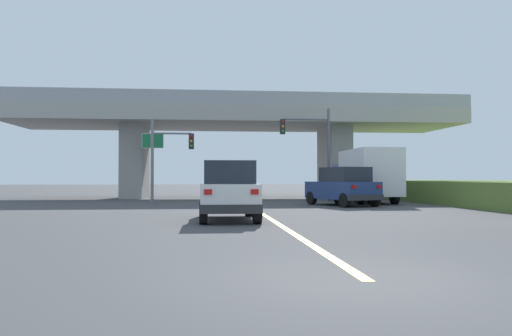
{
  "coord_description": "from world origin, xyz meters",
  "views": [
    {
      "loc": [
        -2.26,
        -6.92,
        1.45
      ],
      "look_at": [
        0.67,
        23.02,
        2.05
      ],
      "focal_mm": 35.62,
      "sensor_mm": 36.0,
      "label": 1
    }
  ],
  "objects_px": {
    "suv_crossing": "(343,186)",
    "box_truck": "(366,175)",
    "highway_sign": "(153,150)",
    "suv_lead": "(228,191)",
    "semi_truck_distant": "(234,177)",
    "traffic_signal_farside": "(167,151)",
    "traffic_signal_nearside": "(313,142)"
  },
  "relations": [
    {
      "from": "traffic_signal_farside",
      "to": "highway_sign",
      "type": "xyz_separation_m",
      "value": [
        -1.19,
        3.24,
        0.26
      ]
    },
    {
      "from": "suv_crossing",
      "to": "traffic_signal_nearside",
      "type": "bearing_deg",
      "value": 73.84
    },
    {
      "from": "semi_truck_distant",
      "to": "suv_lead",
      "type": "bearing_deg",
      "value": -93.4
    },
    {
      "from": "highway_sign",
      "to": "box_truck",
      "type": "bearing_deg",
      "value": -21.95
    },
    {
      "from": "suv_lead",
      "to": "suv_crossing",
      "type": "xyz_separation_m",
      "value": [
        6.38,
        8.58,
        0.0
      ]
    },
    {
      "from": "box_truck",
      "to": "traffic_signal_nearside",
      "type": "relative_size",
      "value": 1.2
    },
    {
      "from": "suv_lead",
      "to": "traffic_signal_farside",
      "type": "bearing_deg",
      "value": 102.85
    },
    {
      "from": "box_truck",
      "to": "highway_sign",
      "type": "xyz_separation_m",
      "value": [
        -13.03,
        5.25,
        1.73
      ]
    },
    {
      "from": "traffic_signal_farside",
      "to": "highway_sign",
      "type": "distance_m",
      "value": 3.46
    },
    {
      "from": "traffic_signal_nearside",
      "to": "semi_truck_distant",
      "type": "bearing_deg",
      "value": 99.02
    },
    {
      "from": "highway_sign",
      "to": "traffic_signal_farside",
      "type": "bearing_deg",
      "value": -69.77
    },
    {
      "from": "highway_sign",
      "to": "semi_truck_distant",
      "type": "distance_m",
      "value": 22.14
    },
    {
      "from": "suv_crossing",
      "to": "box_truck",
      "type": "xyz_separation_m",
      "value": [
        2.29,
        3.27,
        0.62
      ]
    },
    {
      "from": "box_truck",
      "to": "traffic_signal_farside",
      "type": "height_order",
      "value": "traffic_signal_farside"
    },
    {
      "from": "suv_crossing",
      "to": "traffic_signal_farside",
      "type": "distance_m",
      "value": 11.1
    },
    {
      "from": "traffic_signal_nearside",
      "to": "highway_sign",
      "type": "distance_m",
      "value": 10.72
    },
    {
      "from": "suv_crossing",
      "to": "highway_sign",
      "type": "relative_size",
      "value": 1.02
    },
    {
      "from": "box_truck",
      "to": "traffic_signal_nearside",
      "type": "xyz_separation_m",
      "value": [
        -2.64,
        2.61,
        2.13
      ]
    },
    {
      "from": "suv_crossing",
      "to": "box_truck",
      "type": "relative_size",
      "value": 0.66
    },
    {
      "from": "traffic_signal_farside",
      "to": "box_truck",
      "type": "bearing_deg",
      "value": -9.64
    },
    {
      "from": "box_truck",
      "to": "traffic_signal_nearside",
      "type": "distance_m",
      "value": 4.28
    },
    {
      "from": "box_truck",
      "to": "traffic_signal_farside",
      "type": "distance_m",
      "value": 12.09
    },
    {
      "from": "suv_lead",
      "to": "box_truck",
      "type": "distance_m",
      "value": 14.7
    },
    {
      "from": "suv_crossing",
      "to": "box_truck",
      "type": "height_order",
      "value": "box_truck"
    },
    {
      "from": "traffic_signal_nearside",
      "to": "suv_crossing",
      "type": "bearing_deg",
      "value": -86.56
    },
    {
      "from": "suv_lead",
      "to": "semi_truck_distant",
      "type": "distance_m",
      "value": 38.23
    },
    {
      "from": "suv_lead",
      "to": "semi_truck_distant",
      "type": "height_order",
      "value": "semi_truck_distant"
    },
    {
      "from": "box_truck",
      "to": "highway_sign",
      "type": "relative_size",
      "value": 1.55
    },
    {
      "from": "suv_lead",
      "to": "suv_crossing",
      "type": "height_order",
      "value": "same"
    },
    {
      "from": "box_truck",
      "to": "suv_crossing",
      "type": "bearing_deg",
      "value": -124.99
    },
    {
      "from": "suv_lead",
      "to": "suv_crossing",
      "type": "distance_m",
      "value": 10.7
    },
    {
      "from": "suv_lead",
      "to": "highway_sign",
      "type": "height_order",
      "value": "highway_sign"
    }
  ]
}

